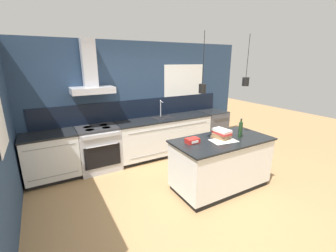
# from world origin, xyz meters

# --- Properties ---
(ground_plane) EXTENTS (16.00, 16.00, 0.00)m
(ground_plane) POSITION_xyz_m (0.00, 0.00, 0.00)
(ground_plane) COLOR #A87F51
(ground_plane) RESTS_ON ground
(wall_back) EXTENTS (5.60, 2.23, 2.60)m
(wall_back) POSITION_xyz_m (-0.06, 2.00, 1.36)
(wall_back) COLOR navy
(wall_back) RESTS_ON ground_plane
(wall_left) EXTENTS (0.08, 3.80, 2.60)m
(wall_left) POSITION_xyz_m (-2.43, 0.70, 1.30)
(wall_left) COLOR navy
(wall_left) RESTS_ON ground_plane
(counter_run_left) EXTENTS (0.96, 0.64, 0.91)m
(counter_run_left) POSITION_xyz_m (-1.89, 1.69, 0.46)
(counter_run_left) COLOR black
(counter_run_left) RESTS_ON ground_plane
(counter_run_sink) EXTENTS (2.30, 0.64, 1.30)m
(counter_run_sink) POSITION_xyz_m (0.52, 1.69, 0.46)
(counter_run_sink) COLOR black
(counter_run_sink) RESTS_ON ground_plane
(oven_range) EXTENTS (0.80, 0.66, 0.91)m
(oven_range) POSITION_xyz_m (-1.02, 1.69, 0.46)
(oven_range) COLOR #B5B5BA
(oven_range) RESTS_ON ground_plane
(dishwasher) EXTENTS (0.64, 0.65, 0.91)m
(dishwasher) POSITION_xyz_m (1.98, 1.69, 0.46)
(dishwasher) COLOR #4C4C51
(dishwasher) RESTS_ON ground_plane
(kitchen_island) EXTENTS (1.72, 0.86, 0.91)m
(kitchen_island) POSITION_xyz_m (0.67, -0.09, 0.46)
(kitchen_island) COLOR black
(kitchen_island) RESTS_ON ground_plane
(bottle_on_island) EXTENTS (0.07, 0.07, 0.33)m
(bottle_on_island) POSITION_xyz_m (1.00, -0.16, 1.05)
(bottle_on_island) COLOR #193319
(bottle_on_island) RESTS_ON kitchen_island
(book_stack) EXTENTS (0.26, 0.33, 0.16)m
(book_stack) POSITION_xyz_m (0.67, -0.05, 0.99)
(book_stack) COLOR olive
(book_stack) RESTS_ON kitchen_island
(red_supply_box) EXTENTS (0.21, 0.15, 0.08)m
(red_supply_box) POSITION_xyz_m (0.12, 0.01, 0.95)
(red_supply_box) COLOR red
(red_supply_box) RESTS_ON kitchen_island
(paper_pile) EXTENTS (0.46, 0.33, 0.01)m
(paper_pile) POSITION_xyz_m (0.63, -0.16, 0.91)
(paper_pile) COLOR silver
(paper_pile) RESTS_ON kitchen_island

